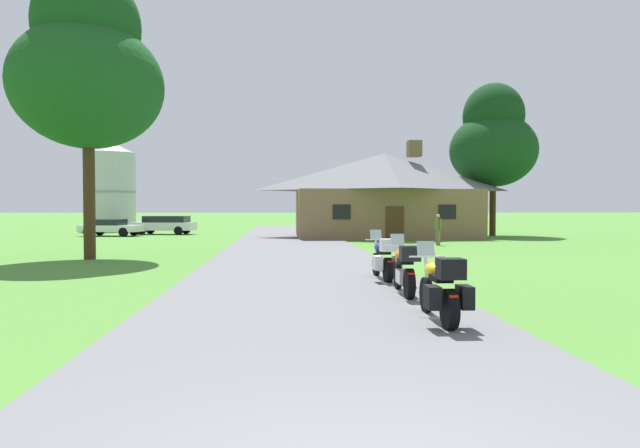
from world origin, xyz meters
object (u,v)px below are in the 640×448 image
Objects in this scene: motorcycle_orange_second_in_row at (405,269)px; bystander_olive_shirt_near_lodge at (438,228)px; tree_left_near at (88,68)px; motorcycle_blue_farthest_in_row at (384,259)px; parked_white_sedan_far_left at (111,227)px; tree_right_of_lodge at (493,140)px; motorcycle_yellow_nearest_to_camera at (441,290)px; metal_silo_distant at (112,186)px; parked_white_suv_far_left at (165,224)px.

bystander_olive_shirt_near_lodge is (5.64, 16.69, 0.31)m from motorcycle_orange_second_in_row.
motorcycle_orange_second_in_row is 15.57m from tree_left_near.
motorcycle_blue_farthest_in_row reaches higher than parked_white_sedan_far_left.
motorcycle_orange_second_in_row is 0.19× the size of tree_right_of_lodge.
motorcycle_yellow_nearest_to_camera reaches higher than parked_white_sedan_far_left.
metal_silo_distant is 1.77× the size of parked_white_sedan_far_left.
motorcycle_yellow_nearest_to_camera is 35.34m from parked_white_suv_far_left.
tree_left_near is 21.71m from parked_white_suv_far_left.
metal_silo_distant is 10.05m from parked_white_suv_far_left.
motorcycle_yellow_nearest_to_camera is 0.26× the size of metal_silo_distant.
motorcycle_blue_farthest_in_row is at bearing -35.94° from tree_left_near.
motorcycle_blue_farthest_in_row is at bearing 92.26° from motorcycle_orange_second_in_row.
motorcycle_yellow_nearest_to_camera is 1.25× the size of bystander_olive_shirt_near_lodge.
tree_right_of_lodge is 1.38× the size of metal_silo_distant.
parked_white_suv_far_left reaches higher than motorcycle_blue_farthest_in_row.
tree_left_near reaches higher than motorcycle_yellow_nearest_to_camera.
motorcycle_blue_farthest_in_row is at bearing -140.14° from parked_white_sedan_far_left.
parked_white_suv_far_left is (-11.45, 33.43, 0.17)m from motorcycle_yellow_nearest_to_camera.
tree_right_of_lodge reaches higher than bystander_olive_shirt_near_lodge.
motorcycle_yellow_nearest_to_camera is 32.56m from tree_right_of_lodge.
motorcycle_orange_second_in_row is 17.62m from bystander_olive_shirt_near_lodge.
motorcycle_yellow_nearest_to_camera is at bearing 146.06° from bystander_olive_shirt_near_lodge.
motorcycle_blue_farthest_in_row is 0.43× the size of parked_white_suv_far_left.
bystander_olive_shirt_near_lodge is at bearing 23.72° from tree_left_near.
tree_right_of_lodge reaches higher than motorcycle_yellow_nearest_to_camera.
metal_silo_distant is 10.62m from parked_white_sedan_far_left.
motorcycle_yellow_nearest_to_camera is 0.47× the size of parked_white_sedan_far_left.
parked_white_suv_far_left is at bearing 109.72° from motorcycle_yellow_nearest_to_camera.
tree_left_near is (-10.00, 12.79, 6.73)m from motorcycle_yellow_nearest_to_camera.
bystander_olive_shirt_near_lodge reaches higher than parked_white_sedan_far_left.
parked_white_suv_far_left reaches higher than motorcycle_orange_second_in_row.
parked_white_sedan_far_left is (-27.27, 1.67, -6.22)m from tree_right_of_lodge.
motorcycle_blue_farthest_in_row is 27.67m from tree_right_of_lodge.
parked_white_sedan_far_left is (-20.45, 11.35, -0.29)m from bystander_olive_shirt_near_lodge.
motorcycle_blue_farthest_in_row is 0.19× the size of tree_left_near.
metal_silo_distant is at bearing 117.64° from motorcycle_orange_second_in_row.
parked_white_suv_far_left is (-23.99, 4.05, -6.08)m from tree_right_of_lodge.
tree_right_of_lodge reaches higher than parked_white_sedan_far_left.
bystander_olive_shirt_near_lodge is at bearing -119.53° from parked_white_suv_far_left.
tree_left_near reaches higher than parked_white_suv_far_left.
metal_silo_distant is (-17.58, 40.74, 3.33)m from motorcycle_yellow_nearest_to_camera.
motorcycle_orange_second_in_row is at bearing -115.29° from tree_right_of_lodge.
metal_silo_distant reaches higher than parked_white_suv_far_left.
bystander_olive_shirt_near_lodge is at bearing -42.09° from metal_silo_distant.
parked_white_sedan_far_left is at bearing 176.50° from tree_right_of_lodge.
tree_left_near is at bearing -74.82° from metal_silo_distant.
motorcycle_yellow_nearest_to_camera is 1.00× the size of motorcycle_orange_second_in_row.
parked_white_suv_far_left is at bearing 110.38° from motorcycle_blue_farthest_in_row.
metal_silo_distant reaches higher than bystander_olive_shirt_near_lodge.
tree_left_near is at bearing 138.39° from motorcycle_orange_second_in_row.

